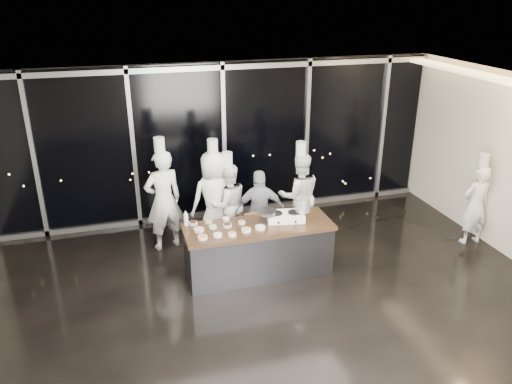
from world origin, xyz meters
The scene contains 15 objects.
ground centered at (0.00, 0.00, 0.00)m, with size 9.00×9.00×0.00m, color black.
room_shell centered at (0.18, 0.00, 2.25)m, with size 9.02×7.02×3.21m.
window_wall centered at (0.00, 3.43, 1.60)m, with size 8.90×0.11×3.20m.
demo_counter centered at (0.00, 0.90, 0.45)m, with size 2.46×0.86×0.90m.
stove centered at (0.49, 0.98, 0.96)m, with size 0.67×0.48×0.14m.
frying_pan centered at (0.17, 1.02, 1.07)m, with size 0.58×0.37×0.05m.
stock_pot centered at (0.79, 0.94, 1.16)m, with size 0.24×0.24×0.24m, color silver.
prep_bowls centered at (-0.60, 0.91, 0.93)m, with size 1.16×0.70×0.05m.
squeeze_bottle centered at (-1.14, 1.24, 1.02)m, with size 0.07×0.07×0.26m.
chef_far_left centered at (-1.39, 2.27, 0.96)m, with size 0.79×0.62×2.13m.
chef_left centered at (-0.47, 2.22, 0.91)m, with size 0.99×0.76×2.03m.
chef_center centered at (-0.22, 2.14, 0.79)m, with size 0.85×0.72×1.79m.
guest centered at (0.27, 1.73, 0.77)m, with size 0.95×0.53×1.54m.
chef_right centered at (1.14, 2.02, 0.85)m, with size 0.88×0.72×1.91m.
chef_side centered at (4.20, 0.85, 0.80)m, with size 0.57×0.38×1.77m.
Camera 1 is at (-2.08, -6.16, 4.54)m, focal length 35.00 mm.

